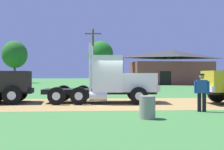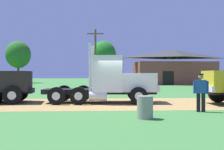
% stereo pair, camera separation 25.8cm
% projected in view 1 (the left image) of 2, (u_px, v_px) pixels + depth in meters
% --- Properties ---
extents(ground_plane, '(200.00, 200.00, 0.00)m').
position_uv_depth(ground_plane, '(119.00, 103.00, 16.02)').
color(ground_plane, '#3C7738').
extents(dirt_track, '(120.00, 6.57, 0.01)m').
position_uv_depth(dirt_track, '(119.00, 103.00, 16.02)').
color(dirt_track, '#A18149').
rests_on(dirt_track, ground_plane).
extents(truck_foreground_white, '(6.96, 3.02, 3.53)m').
position_uv_depth(truck_foreground_white, '(112.00, 81.00, 16.42)').
color(truck_foreground_white, black).
rests_on(truck_foreground_white, ground_plane).
extents(visitor_by_barrel, '(0.66, 0.39, 1.75)m').
position_uv_depth(visitor_by_barrel, '(202.00, 91.00, 12.46)').
color(visitor_by_barrel, '#264C8C').
rests_on(visitor_by_barrel, ground_plane).
extents(steel_barrel, '(0.62, 0.62, 0.88)m').
position_uv_depth(steel_barrel, '(147.00, 107.00, 10.50)').
color(steel_barrel, gray).
rests_on(steel_barrel, ground_plane).
extents(shed_building, '(13.99, 7.04, 5.84)m').
position_uv_depth(shed_building, '(171.00, 68.00, 46.14)').
color(shed_building, brown).
rests_on(shed_building, ground_plane).
extents(utility_pole_near, '(2.20, 0.36, 7.79)m').
position_uv_depth(utility_pole_near, '(93.00, 56.00, 36.47)').
color(utility_pole_near, brown).
rests_on(utility_pole_near, ground_plane).
extents(tree_left, '(4.94, 4.94, 8.39)m').
position_uv_depth(tree_left, '(15.00, 55.00, 53.95)').
color(tree_left, '#513823').
rests_on(tree_left, ground_plane).
extents(tree_mid, '(4.26, 4.26, 7.39)m').
position_uv_depth(tree_mid, '(101.00, 55.00, 45.94)').
color(tree_mid, '#513823').
rests_on(tree_mid, ground_plane).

